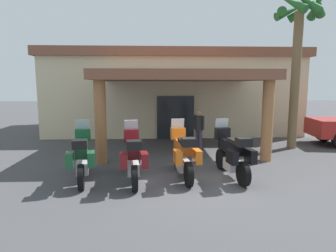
{
  "coord_description": "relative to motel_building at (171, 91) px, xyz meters",
  "views": [
    {
      "loc": [
        -1.19,
        -7.84,
        2.64
      ],
      "look_at": [
        -0.6,
        2.2,
        1.2
      ],
      "focal_mm": 30.87,
      "sensor_mm": 36.0,
      "label": 1
    }
  ],
  "objects": [
    {
      "name": "ground_plane",
      "position": [
        -0.03,
        -9.52,
        -2.25
      ],
      "size": [
        80.0,
        80.0,
        0.0
      ],
      "primitive_type": "plane",
      "color": "#424244"
    },
    {
      "name": "motel_building",
      "position": [
        0.0,
        0.0,
        0.0
      ],
      "size": [
        13.65,
        12.03,
        4.44
      ],
      "rotation": [
        0.0,
        0.0,
        -0.01
      ],
      "color": "beige",
      "rests_on": "ground_plane"
    },
    {
      "name": "motorcycle_green",
      "position": [
        -3.13,
        -9.49,
        -1.55
      ],
      "size": [
        0.86,
        2.2,
        1.61
      ],
      "rotation": [
        0.0,
        0.0,
        1.74
      ],
      "color": "black",
      "rests_on": "ground_plane"
    },
    {
      "name": "motorcycle_maroon",
      "position": [
        -1.72,
        -9.65,
        -1.55
      ],
      "size": [
        0.75,
        2.21,
        1.61
      ],
      "rotation": [
        0.0,
        0.0,
        1.68
      ],
      "color": "black",
      "rests_on": "ground_plane"
    },
    {
      "name": "motorcycle_orange",
      "position": [
        -0.32,
        -9.4,
        -1.55
      ],
      "size": [
        0.74,
        2.21,
        1.61
      ],
      "rotation": [
        0.0,
        0.0,
        1.66
      ],
      "color": "black",
      "rests_on": "ground_plane"
    },
    {
      "name": "motorcycle_black",
      "position": [
        1.08,
        -9.46,
        -1.55
      ],
      "size": [
        0.79,
        2.21,
        1.61
      ],
      "rotation": [
        0.0,
        0.0,
        1.7
      ],
      "color": "black",
      "rests_on": "ground_plane"
    },
    {
      "name": "pedestrian",
      "position": [
        0.71,
        -5.96,
        -1.3
      ],
      "size": [
        0.37,
        0.43,
        1.65
      ],
      "rotation": [
        0.0,
        0.0,
        3.83
      ],
      "color": "#3F334C",
      "rests_on": "ground_plane"
    },
    {
      "name": "palm_tree_near_portico",
      "position": [
        4.71,
        -5.77,
        2.34
      ],
      "size": [
        2.14,
        2.12,
        6.29
      ],
      "color": "brown",
      "rests_on": "ground_plane"
    }
  ]
}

